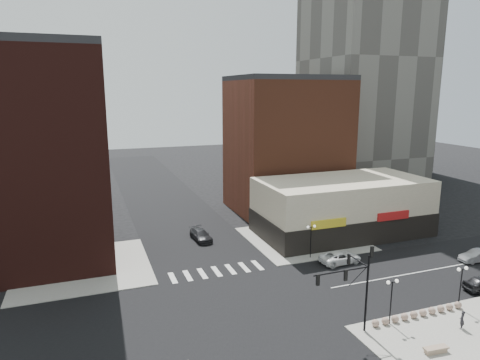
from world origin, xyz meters
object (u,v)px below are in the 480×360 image
street_lamp_se_b (462,277)px  white_suv (340,257)px  street_lamp_ne (311,233)px  traffic_signal (355,278)px  street_lamp_se_a (392,290)px  stone_bench (436,350)px  silver_sedan (477,256)px  pedestrian (462,320)px  dark_sedan_north (201,235)px

street_lamp_se_b → white_suv: bearing=108.0°
street_lamp_ne → traffic_signal: bearing=-106.7°
traffic_signal → street_lamp_se_a: (3.76, -0.17, -1.67)m
street_lamp_ne → stone_bench: size_ratio=1.99×
white_suv → silver_sedan: (15.87, -5.31, -0.00)m
street_lamp_se_b → pedestrian: size_ratio=2.52×
silver_sedan → pedestrian: (-14.19, -10.95, 0.23)m
traffic_signal → street_lamp_se_b: 11.88m
white_suv → stone_bench: (-3.07, -18.22, -0.35)m
white_suv → pedestrian: (1.67, -16.26, 0.22)m
dark_sedan_north → pedestrian: (15.37, -29.87, 0.21)m
street_lamp_ne → street_lamp_se_a: bearing=-93.6°
dark_sedan_north → pedestrian: 33.59m
white_suv → pedestrian: 16.35m
pedestrian → street_lamp_se_a: bearing=-64.2°
street_lamp_se_b → white_suv: (-4.36, 13.42, -2.57)m
traffic_signal → street_lamp_se_a: 4.12m
street_lamp_ne → white_suv: street_lamp_ne is taller
white_suv → pedestrian: bearing=-177.1°
street_lamp_ne → white_suv: size_ratio=0.80×
street_lamp_se_b → dark_sedan_north: 32.61m
white_suv → street_lamp_ne: bearing=42.7°
street_lamp_se_a → stone_bench: street_lamp_se_a is taller
traffic_signal → silver_sedan: traffic_signal is taller
traffic_signal → street_lamp_se_a: traffic_signal is taller
street_lamp_se_a → dark_sedan_north: bearing=110.4°
dark_sedan_north → street_lamp_se_a: bearing=-74.5°
street_lamp_se_b → silver_sedan: size_ratio=0.95×
street_lamp_se_b → white_suv: street_lamp_se_b is taller
white_suv → street_lamp_se_b: bearing=-165.0°
street_lamp_se_a → stone_bench: (0.57, -4.80, -2.92)m
silver_sedan → dark_sedan_north: (-29.57, 18.92, 0.02)m
traffic_signal → street_lamp_ne: bearing=73.3°
silver_sedan → street_lamp_ne: bearing=-109.8°
traffic_signal → stone_bench: (4.33, -4.96, -4.59)m
stone_bench → pedestrian: bearing=26.9°
street_lamp_ne → stone_bench: 21.00m
street_lamp_se_b → dark_sedan_north: street_lamp_se_b is taller
traffic_signal → white_suv: 15.76m
street_lamp_se_b → stone_bench: (-7.43, -4.80, -2.92)m
traffic_signal → street_lamp_se_b: size_ratio=1.87×
traffic_signal → pedestrian: traffic_signal is taller
street_lamp_se_a → pedestrian: bearing=-28.1°
street_lamp_se_a → street_lamp_se_b: 8.00m
street_lamp_se_a → stone_bench: bearing=-83.2°
silver_sedan → street_lamp_se_b: bearing=-51.5°
street_lamp_ne → white_suv: bearing=-44.3°
street_lamp_se_a → dark_sedan_north: (-10.06, 27.03, -2.55)m
silver_sedan → stone_bench: bearing=-52.4°
street_lamp_ne → stone_bench: (-0.43, -20.80, -2.92)m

